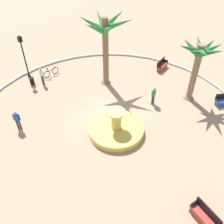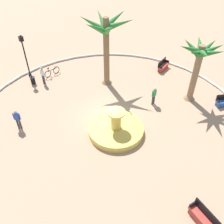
% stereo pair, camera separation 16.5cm
% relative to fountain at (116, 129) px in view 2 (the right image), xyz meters
% --- Properties ---
extents(ground_plane, '(80.00, 80.00, 0.00)m').
position_rel_fountain_xyz_m(ground_plane, '(-0.75, -1.37, -0.29)').
color(ground_plane, tan).
extents(plaza_curb, '(21.23, 21.23, 0.20)m').
position_rel_fountain_xyz_m(plaza_curb, '(-0.75, -1.37, -0.19)').
color(plaza_curb, silver).
rests_on(plaza_curb, ground).
extents(fountain, '(3.97, 3.97, 1.92)m').
position_rel_fountain_xyz_m(fountain, '(0.00, 0.00, 0.00)').
color(fountain, gold).
rests_on(fountain, ground).
extents(palm_tree_near_fountain, '(4.53, 4.19, 6.25)m').
position_rel_fountain_xyz_m(palm_tree_near_fountain, '(-3.94, -5.19, 4.22)').
color(palm_tree_near_fountain, brown).
rests_on(palm_tree_near_fountain, ground).
extents(palm_tree_by_curb, '(3.47, 3.40, 5.07)m').
position_rel_fountain_xyz_m(palm_tree_by_curb, '(-7.33, 1.48, 3.45)').
color(palm_tree_by_curb, '#8E6B4C').
rests_on(palm_tree_by_curb, ground).
extents(bench_west, '(1.66, 0.79, 1.00)m').
position_rel_fountain_xyz_m(bench_west, '(-9.63, -3.06, 0.06)').
color(bench_west, '#B73D33').
rests_on(bench_west, ground).
extents(bench_north, '(0.87, 1.67, 1.00)m').
position_rel_fountain_xyz_m(bench_north, '(1.45, 7.73, 0.06)').
color(bench_north, '#B73D33').
rests_on(bench_north, ground).
extents(lamppost, '(0.32, 0.32, 4.18)m').
position_rel_fountain_xyz_m(lamppost, '(0.64, -11.03, 2.16)').
color(lamppost, black).
rests_on(lamppost, ground).
extents(trash_bin, '(0.46, 0.46, 0.73)m').
position_rel_fountain_xyz_m(trash_bin, '(1.03, -9.77, 0.10)').
color(trash_bin, black).
rests_on(trash_bin, ground).
extents(bicycle_red_frame, '(1.72, 0.44, 0.94)m').
position_rel_fountain_xyz_m(bicycle_red_frame, '(-1.05, -9.80, 0.09)').
color(bicycle_red_frame, black).
rests_on(bicycle_red_frame, ground).
extents(person_cyclist_helmet, '(0.22, 0.53, 1.69)m').
position_rel_fountain_xyz_m(person_cyclist_helmet, '(0.29, -9.11, 0.66)').
color(person_cyclist_helmet, '#33333D').
rests_on(person_cyclist_helmet, ground).
extents(person_cyclist_photo, '(0.39, 0.41, 1.64)m').
position_rel_fountain_xyz_m(person_cyclist_photo, '(4.78, -5.21, 0.63)').
color(person_cyclist_photo, '#33333D').
rests_on(person_cyclist_photo, ground).
extents(person_pedestrian_stroll, '(0.53, 0.22, 1.62)m').
position_rel_fountain_xyz_m(person_pedestrian_stroll, '(-4.51, -0.21, 0.61)').
color(person_pedestrian_stroll, '#33333D').
rests_on(person_pedestrian_stroll, ground).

